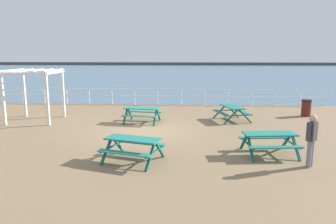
{
  "coord_description": "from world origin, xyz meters",
  "views": [
    {
      "loc": [
        2.09,
        -14.13,
        3.45
      ],
      "look_at": [
        1.19,
        0.34,
        0.8
      ],
      "focal_mm": 33.52,
      "sensor_mm": 36.0,
      "label": 1
    }
  ],
  "objects_px": {
    "picnic_table_far_left": "(133,144)",
    "visitor": "(312,137)",
    "picnic_table_near_left": "(142,111)",
    "lattice_pergola": "(34,83)",
    "picnic_table_mid_centre": "(232,110)",
    "picnic_table_near_right": "(269,138)",
    "litter_bin": "(306,108)"
  },
  "relations": [
    {
      "from": "picnic_table_far_left",
      "to": "visitor",
      "type": "xyz_separation_m",
      "value": [
        5.59,
        -0.22,
        0.36
      ]
    },
    {
      "from": "picnic_table_near_left",
      "to": "picnic_table_far_left",
      "type": "xyz_separation_m",
      "value": [
        0.56,
        -5.95,
        0.0
      ]
    },
    {
      "from": "visitor",
      "to": "lattice_pergola",
      "type": "xyz_separation_m",
      "value": [
        -11.84,
        6.3,
        1.05
      ]
    },
    {
      "from": "picnic_table_near_left",
      "to": "picnic_table_mid_centre",
      "type": "bearing_deg",
      "value": 16.55
    },
    {
      "from": "picnic_table_mid_centre",
      "to": "visitor",
      "type": "bearing_deg",
      "value": 176.13
    },
    {
      "from": "picnic_table_mid_centre",
      "to": "picnic_table_near_right",
      "type": "bearing_deg",
      "value": 169.28
    },
    {
      "from": "picnic_table_near_left",
      "to": "litter_bin",
      "type": "bearing_deg",
      "value": 21.31
    },
    {
      "from": "lattice_pergola",
      "to": "litter_bin",
      "type": "relative_size",
      "value": 2.84
    },
    {
      "from": "picnic_table_near_right",
      "to": "visitor",
      "type": "bearing_deg",
      "value": -57.36
    },
    {
      "from": "picnic_table_near_right",
      "to": "visitor",
      "type": "distance_m",
      "value": 1.56
    },
    {
      "from": "lattice_pergola",
      "to": "picnic_table_mid_centre",
      "type": "bearing_deg",
      "value": 1.37
    },
    {
      "from": "picnic_table_near_right",
      "to": "litter_bin",
      "type": "bearing_deg",
      "value": 55.61
    },
    {
      "from": "picnic_table_near_left",
      "to": "visitor",
      "type": "distance_m",
      "value": 8.72
    },
    {
      "from": "litter_bin",
      "to": "picnic_table_far_left",
      "type": "bearing_deg",
      "value": -136.05
    },
    {
      "from": "litter_bin",
      "to": "picnic_table_near_left",
      "type": "bearing_deg",
      "value": -166.02
    },
    {
      "from": "litter_bin",
      "to": "lattice_pergola",
      "type": "bearing_deg",
      "value": -171.81
    },
    {
      "from": "picnic_table_mid_centre",
      "to": "visitor",
      "type": "relative_size",
      "value": 1.29
    },
    {
      "from": "picnic_table_near_right",
      "to": "litter_bin",
      "type": "xyz_separation_m",
      "value": [
        3.89,
        7.25,
        -0.1
      ]
    },
    {
      "from": "picnic_table_near_left",
      "to": "picnic_table_near_right",
      "type": "relative_size",
      "value": 1.01
    },
    {
      "from": "picnic_table_near_right",
      "to": "picnic_table_far_left",
      "type": "height_order",
      "value": "same"
    },
    {
      "from": "picnic_table_near_left",
      "to": "lattice_pergola",
      "type": "xyz_separation_m",
      "value": [
        -5.69,
        0.13,
        1.41
      ]
    },
    {
      "from": "picnic_table_mid_centre",
      "to": "litter_bin",
      "type": "distance_m",
      "value": 4.65
    },
    {
      "from": "visitor",
      "to": "lattice_pergola",
      "type": "distance_m",
      "value": 13.45
    },
    {
      "from": "visitor",
      "to": "lattice_pergola",
      "type": "bearing_deg",
      "value": 13.86
    },
    {
      "from": "visitor",
      "to": "litter_bin",
      "type": "distance_m",
      "value": 8.94
    },
    {
      "from": "picnic_table_near_left",
      "to": "picnic_table_mid_centre",
      "type": "xyz_separation_m",
      "value": [
        4.69,
        0.76,
        0.0
      ]
    },
    {
      "from": "picnic_table_near_right",
      "to": "picnic_table_mid_centre",
      "type": "xyz_separation_m",
      "value": [
        -0.51,
        5.75,
        0.0
      ]
    },
    {
      "from": "picnic_table_near_left",
      "to": "picnic_table_mid_centre",
      "type": "distance_m",
      "value": 4.75
    },
    {
      "from": "picnic_table_near_left",
      "to": "lattice_pergola",
      "type": "height_order",
      "value": "lattice_pergola"
    },
    {
      "from": "picnic_table_near_left",
      "to": "lattice_pergola",
      "type": "bearing_deg",
      "value": -174.02
    },
    {
      "from": "picnic_table_near_left",
      "to": "picnic_table_near_right",
      "type": "xyz_separation_m",
      "value": [
        5.19,
        -4.99,
        0.0
      ]
    },
    {
      "from": "picnic_table_near_left",
      "to": "picnic_table_far_left",
      "type": "bearing_deg",
      "value": -77.28
    }
  ]
}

